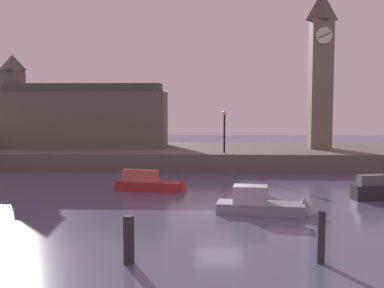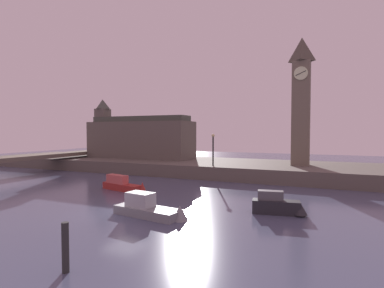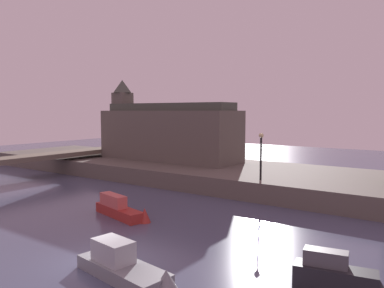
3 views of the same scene
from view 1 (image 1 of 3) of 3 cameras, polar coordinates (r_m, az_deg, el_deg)
ground_plane at (r=25.81m, az=3.28°, el=-7.93°), size 120.00×120.00×0.00m
far_embankment at (r=45.44m, az=2.57°, el=-1.40°), size 70.00×12.00×1.50m
clock_tower at (r=46.23m, az=15.03°, el=8.71°), size 2.12×2.17×14.40m
parliament_hall at (r=47.63m, az=-13.10°, el=3.27°), size 15.72×5.13×8.84m
streetlamp at (r=40.63m, az=3.86°, el=2.11°), size 0.36×0.36×3.58m
mooring_post_left at (r=17.59m, az=-7.52°, el=-11.19°), size 0.40×0.40×1.73m
mooring_post_right at (r=18.02m, az=15.09°, el=-10.63°), size 0.27×0.27×1.92m
boat_dinghy_red at (r=31.55m, az=-4.73°, el=-4.67°), size 4.98×2.04×1.59m
boat_cruiser_grey at (r=25.48m, az=9.30°, el=-7.14°), size 5.38×2.18×1.71m
boat_barge_dark at (r=30.74m, az=21.43°, el=-5.09°), size 3.55×1.45×1.48m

